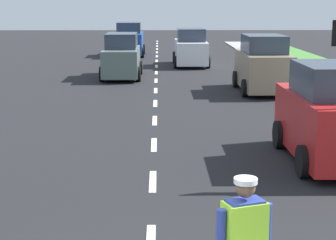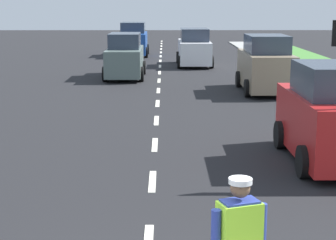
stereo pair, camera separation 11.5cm
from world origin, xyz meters
name	(u,v)px [view 1 (the left image)]	position (x,y,z in m)	size (l,w,h in m)	color
ground_plane	(156,80)	(0.00, 21.00, 0.00)	(96.00, 96.00, 0.00)	black
lane_center_line	(156,69)	(0.00, 25.20, 0.00)	(0.14, 46.40, 0.01)	silver
car_oncoming_second	(122,57)	(-1.62, 21.80, 0.97)	(1.87, 4.24, 2.10)	slate
car_parked_far	(263,65)	(4.28, 17.38, 1.06)	(1.99, 4.19, 2.27)	gray
car_oncoming_third	(129,40)	(-1.83, 33.17, 1.04)	(2.02, 4.31, 2.23)	#1E4799
car_outgoing_far	(191,48)	(1.94, 27.06, 0.97)	(1.97, 4.37, 2.09)	silver
car_parked_curbside	(333,117)	(4.02, 7.13, 1.03)	(2.07, 3.91, 2.22)	red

